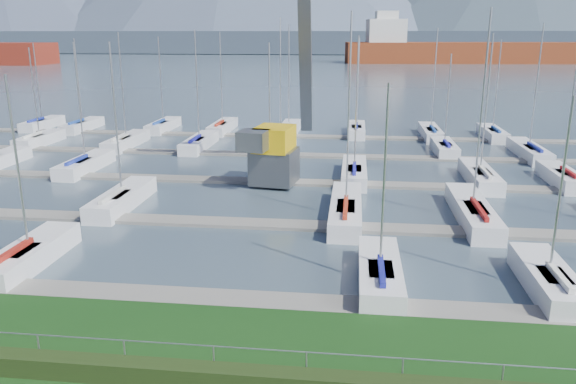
# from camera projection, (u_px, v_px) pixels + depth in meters

# --- Properties ---
(water) EXTENTS (800.00, 540.00, 0.20)m
(water) POSITION_uv_depth(u_px,v_px,m) (349.00, 58.00, 266.72)
(water) COLOR #41515F
(hedge) EXTENTS (80.00, 0.70, 0.70)m
(hedge) POSITION_uv_depth(u_px,v_px,m) (242.00, 379.00, 17.72)
(hedge) COLOR #203112
(hedge) RESTS_ON grass
(fence) EXTENTS (80.00, 0.04, 0.04)m
(fence) POSITION_uv_depth(u_px,v_px,m) (244.00, 348.00, 17.87)
(fence) COLOR #95989E
(fence) RESTS_ON grass
(foothill) EXTENTS (900.00, 80.00, 12.00)m
(foothill) POSITION_uv_depth(u_px,v_px,m) (351.00, 42.00, 331.85)
(foothill) COLOR #3B4756
(foothill) RESTS_ON water
(docks) EXTENTS (90.00, 41.60, 0.25)m
(docks) POSITION_uv_depth(u_px,v_px,m) (309.00, 183.00, 43.10)
(docks) COLOR slate
(docks) RESTS_ON water
(crane) EXTENTS (4.84, 13.35, 22.35)m
(crane) POSITION_uv_depth(u_px,v_px,m) (282.00, 109.00, 42.39)
(crane) COLOR #57595E
(crane) RESTS_ON water
(cargo_ship_mid) EXTENTS (100.53, 26.63, 21.50)m
(cargo_ship_mid) POSITION_uv_depth(u_px,v_px,m) (464.00, 53.00, 216.92)
(cargo_ship_mid) COLOR maroon
(cargo_ship_mid) RESTS_ON water
(sailboat_fleet) EXTENTS (75.42, 49.06, 12.85)m
(sailboat_fleet) POSITION_uv_depth(u_px,v_px,m) (296.00, 104.00, 45.71)
(sailboat_fleet) COLOR navy
(sailboat_fleet) RESTS_ON water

